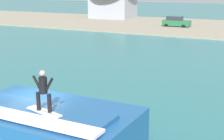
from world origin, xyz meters
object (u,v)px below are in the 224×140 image
(surfboard, at_px, (44,112))
(car_near_shore, at_px, (176,22))
(surfer, at_px, (43,89))
(wave_crest, at_px, (48,127))
(house_with_chimney, at_px, (113,0))

(surfboard, height_order, car_near_shore, surfboard)
(surfboard, distance_m, car_near_shore, 45.58)
(surfboard, bearing_deg, car_near_shore, 100.78)
(car_near_shore, bearing_deg, surfer, -79.20)
(wave_crest, relative_size, surfboard, 4.13)
(wave_crest, distance_m, car_near_shore, 44.80)
(wave_crest, bearing_deg, house_with_chimney, 114.74)
(surfboard, xyz_separation_m, house_with_chimney, (-24.77, 53.52, 2.06))
(surfboard, relative_size, surfer, 1.09)
(car_near_shore, relative_size, house_with_chimney, 0.43)
(surfer, bearing_deg, wave_crest, 122.85)
(house_with_chimney, bearing_deg, surfer, -65.15)
(car_near_shore, bearing_deg, surfboard, -79.22)
(surfboard, bearing_deg, surfer, 1.50)
(wave_crest, relative_size, car_near_shore, 1.65)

